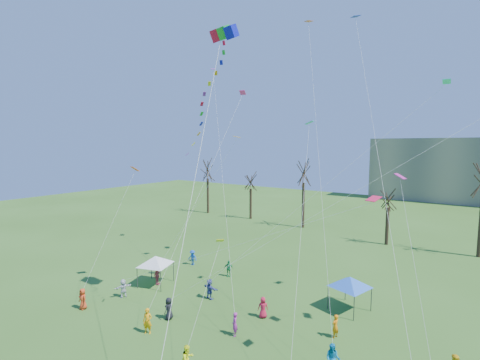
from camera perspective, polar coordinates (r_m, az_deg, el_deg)
The scene contains 6 objects.
bare_tree_row at distance 50.27m, azimuth 22.32°, elevation -1.09°, with size 69.69×8.96×11.86m.
big_box_kite at distance 23.49m, azimuth -5.22°, elevation 13.25°, with size 3.38×6.47×21.71m.
canopy_tent_white at distance 33.59m, azimuth -14.23°, elevation -13.16°, with size 3.59×3.59×2.83m.
canopy_tent_blue at distance 29.41m, azimuth 18.26°, elevation -16.18°, with size 3.53×3.53×2.77m.
festival_crowd at distance 25.88m, azimuth -0.34°, elevation -22.70°, with size 26.17×14.22×1.85m.
small_kites_aloft at distance 27.44m, azimuth 8.37°, elevation 8.75°, with size 28.45×16.92×32.71m.
Camera 1 is at (12.61, -13.03, 13.26)m, focal length 25.00 mm.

